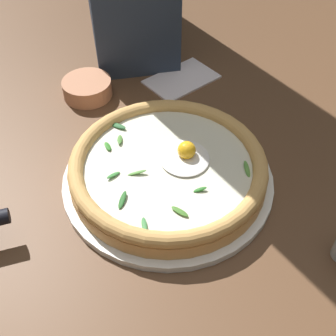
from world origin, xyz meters
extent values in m
cube|color=brown|center=(0.00, 0.00, -0.01)|extent=(2.40, 2.40, 0.03)
cylinder|color=white|center=(0.02, -0.01, 0.01)|extent=(0.33, 0.33, 0.01)
cylinder|color=tan|center=(0.02, -0.01, 0.02)|extent=(0.31, 0.31, 0.02)
torus|color=tan|center=(0.02, -0.01, 0.04)|extent=(0.31, 0.31, 0.02)
cylinder|color=silver|center=(0.02, -0.01, 0.04)|extent=(0.26, 0.26, 0.00)
ellipsoid|color=white|center=(0.01, 0.02, 0.04)|extent=(0.08, 0.08, 0.01)
sphere|color=yellow|center=(0.01, 0.02, 0.05)|extent=(0.03, 0.03, 0.03)
ellipsoid|color=#437B2A|center=(0.11, -0.01, 0.04)|extent=(0.03, 0.03, 0.00)
ellipsoid|color=#327F27|center=(-0.04, -0.10, 0.04)|extent=(0.02, 0.01, 0.00)
ellipsoid|color=#3B873C|center=(0.03, -0.09, 0.04)|extent=(0.02, 0.02, 0.01)
ellipsoid|color=#225A20|center=(0.08, -0.09, 0.04)|extent=(0.03, 0.02, 0.01)
ellipsoid|color=#508C3A|center=(0.03, -0.06, 0.04)|extent=(0.01, 0.03, 0.01)
ellipsoid|color=#296130|center=(-0.08, -0.08, 0.04)|extent=(0.03, 0.03, 0.01)
ellipsoid|color=#3C7F40|center=(0.13, -0.06, 0.04)|extent=(0.03, 0.01, 0.01)
ellipsoid|color=#276C23|center=(0.08, 0.03, 0.04)|extent=(0.01, 0.02, 0.01)
ellipsoid|color=#528C39|center=(0.05, 0.11, 0.04)|extent=(0.03, 0.01, 0.01)
ellipsoid|color=#4D8638|center=(-0.05, -0.08, 0.04)|extent=(0.03, 0.01, 0.01)
cylinder|color=#B97856|center=(-0.24, -0.12, 0.02)|extent=(0.09, 0.09, 0.03)
cube|color=white|center=(-0.25, 0.07, 0.00)|extent=(0.15, 0.17, 0.01)
camera|label=1|loc=(0.49, -0.10, 0.53)|focal=47.84mm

